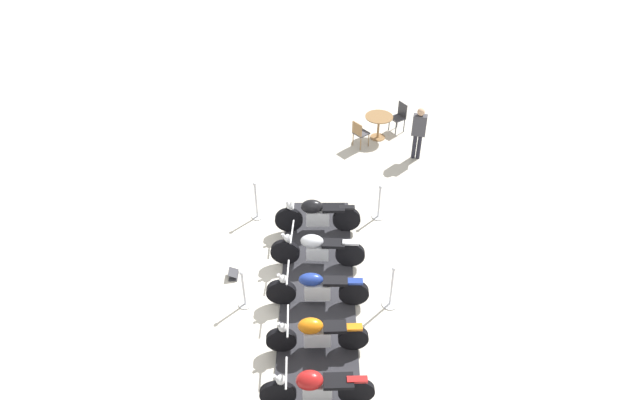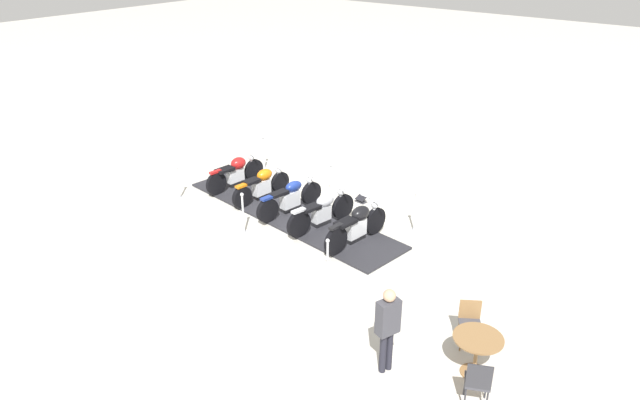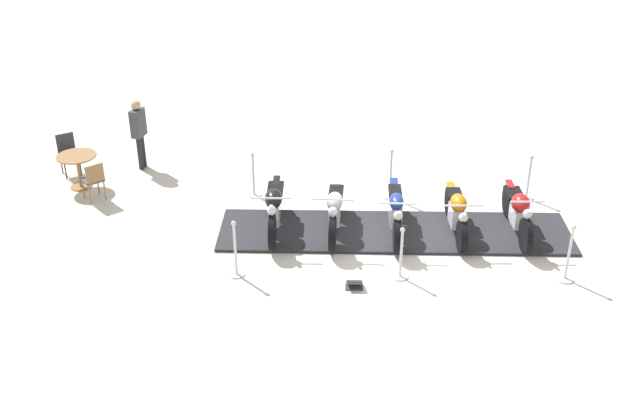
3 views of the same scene
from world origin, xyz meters
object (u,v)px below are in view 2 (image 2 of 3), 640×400
(stanchion_right_rear, at_px, (264,159))
(cafe_chair_near_table, at_px, (470,320))
(stanchion_left_front, at_px, (328,266))
(motorcycle_maroon, at_px, (236,171))
(motorcycle_black, at_px, (357,224))
(motorcycle_navy, at_px, (291,197))
(stanchion_left_mid, at_px, (244,222))
(bystander_person, at_px, (388,324))
(stanchion_left_rear, at_px, (179,188))
(cafe_chair_across_table, at_px, (478,381))
(stanchion_right_front, at_px, (415,218))
(cafe_table, at_px, (477,346))
(motorcycle_chrome, at_px, (322,210))
(info_placard, at_px, (361,200))
(motorcycle_copper, at_px, (262,184))
(stanchion_right_mid, at_px, (331,186))

(stanchion_right_rear, xyz_separation_m, cafe_chair_near_table, (8.90, -3.90, 0.16))
(stanchion_left_front, distance_m, cafe_chair_near_table, 3.40)
(motorcycle_maroon, distance_m, stanchion_left_front, 5.58)
(motorcycle_black, xyz_separation_m, motorcycle_navy, (-2.36, 0.27, -0.06))
(stanchion_left_mid, distance_m, bystander_person, 5.91)
(motorcycle_maroon, distance_m, stanchion_left_rear, 1.72)
(motorcycle_navy, relative_size, bystander_person, 1.31)
(stanchion_left_rear, distance_m, cafe_chair_across_table, 10.32)
(stanchion_right_front, xyz_separation_m, stanchion_left_rear, (-6.24, -2.45, -0.07))
(stanchion_left_rear, xyz_separation_m, bystander_person, (8.46, -2.35, 0.67))
(cafe_table, relative_size, cafe_chair_across_table, 0.91)
(motorcycle_black, xyz_separation_m, motorcycle_chrome, (-1.18, 0.13, -0.03))
(motorcycle_chrome, xyz_separation_m, info_placard, (-0.14, 1.94, -0.48))
(motorcycle_copper, bearing_deg, cafe_chair_near_table, -101.44)
(stanchion_right_front, height_order, cafe_chair_near_table, stanchion_right_front)
(motorcycle_navy, xyz_separation_m, motorcycle_maroon, (-2.36, 0.28, 0.04))
(motorcycle_chrome, distance_m, motorcycle_navy, 1.19)
(stanchion_right_mid, distance_m, stanchion_left_rear, 4.32)
(stanchion_right_front, relative_size, info_placard, 3.32)
(stanchion_left_front, relative_size, info_placard, 3.03)
(stanchion_right_rear, bearing_deg, info_placard, -1.21)
(motorcycle_navy, xyz_separation_m, stanchion_left_rear, (-3.12, -1.25, -0.19))
(motorcycle_navy, relative_size, info_placard, 6.55)
(motorcycle_copper, height_order, info_placard, motorcycle_copper)
(motorcycle_copper, distance_m, stanchion_right_mid, 1.95)
(info_placard, bearing_deg, stanchion_left_mid, -103.33)
(stanchion_right_rear, bearing_deg, stanchion_right_front, -6.64)
(motorcycle_black, bearing_deg, cafe_table, -113.91)
(motorcycle_navy, height_order, stanchion_left_rear, stanchion_left_rear)
(motorcycle_black, relative_size, bystander_person, 1.27)
(cafe_chair_near_table, distance_m, cafe_chair_across_table, 1.64)
(stanchion_left_front, bearing_deg, bystander_person, -32.84)
(cafe_table, bearing_deg, cafe_chair_across_table, -64.06)
(motorcycle_copper, bearing_deg, motorcycle_chrome, -91.71)
(motorcycle_chrome, xyz_separation_m, cafe_table, (5.42, -2.57, 0.05))
(stanchion_right_mid, relative_size, cafe_chair_near_table, 1.17)
(stanchion_left_front, height_order, cafe_table, stanchion_left_front)
(stanchion_right_front, xyz_separation_m, info_placard, (-2.07, 0.60, -0.34))
(motorcycle_maroon, xyz_separation_m, cafe_table, (8.96, -2.99, 0.03))
(motorcycle_copper, distance_m, stanchion_left_rear, 2.40)
(motorcycle_navy, distance_m, stanchion_right_front, 3.34)
(stanchion_right_rear, relative_size, stanchion_left_front, 1.10)
(motorcycle_black, distance_m, cafe_chair_near_table, 4.17)
(stanchion_left_front, xyz_separation_m, info_placard, (-1.70, 3.73, -0.27))
(motorcycle_chrome, bearing_deg, cafe_chair_across_table, -110.06)
(motorcycle_maroon, bearing_deg, motorcycle_chrome, -91.81)
(stanchion_right_mid, distance_m, info_placard, 0.95)
(stanchion_left_front, bearing_deg, cafe_table, -11.37)
(stanchion_left_mid, distance_m, cafe_chair_across_table, 7.38)
(motorcycle_chrome, relative_size, info_placard, 6.47)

